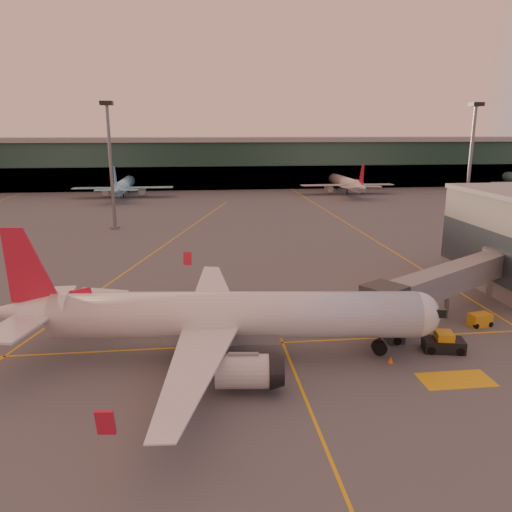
{
  "coord_description": "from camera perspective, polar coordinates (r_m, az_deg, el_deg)",
  "views": [
    {
      "loc": [
        -2.85,
        -39.22,
        20.05
      ],
      "look_at": [
        4.17,
        19.79,
        5.0
      ],
      "focal_mm": 35.0,
      "sensor_mm": 36.0,
      "label": 1
    }
  ],
  "objects": [
    {
      "name": "mast_east_near",
      "position": [
        116.7,
        23.36,
        10.53
      ],
      "size": [
        2.4,
        2.4,
        25.6
      ],
      "color": "slate",
      "rests_on": "ground"
    },
    {
      "name": "cone_fwd",
      "position": [
        46.64,
        15.14,
        -11.39
      ],
      "size": [
        0.47,
        0.47,
        0.59
      ],
      "color": "#FB640D",
      "rests_on": "ground"
    },
    {
      "name": "ground",
      "position": [
        44.14,
        -2.4,
        -12.82
      ],
      "size": [
        600.0,
        600.0,
        0.0
      ],
      "primitive_type": "plane",
      "color": "#4C4F54",
      "rests_on": "ground"
    },
    {
      "name": "main_airplane",
      "position": [
        44.72,
        -4.1,
        -6.97
      ],
      "size": [
        39.94,
        36.09,
        12.05
      ],
      "rotation": [
        0.0,
        0.0,
        -0.11
      ],
      "color": "silver",
      "rests_on": "ground"
    },
    {
      "name": "taxi_markings",
      "position": [
        86.19,
        -9.57,
        0.56
      ],
      "size": [
        100.12,
        173.0,
        0.01
      ],
      "color": "gold",
      "rests_on": "ground"
    },
    {
      "name": "pushback_tug",
      "position": [
        50.23,
        20.65,
        -9.33
      ],
      "size": [
        3.99,
        2.68,
        1.88
      ],
      "rotation": [
        0.0,
        0.0,
        -0.21
      ],
      "color": "black",
      "rests_on": "ground"
    },
    {
      "name": "jet_bridge",
      "position": [
        59.05,
        21.85,
        -2.47
      ],
      "size": [
        24.19,
        17.08,
        5.94
      ],
      "color": "slate",
      "rests_on": "ground"
    },
    {
      "name": "gpu_cart",
      "position": [
        57.87,
        24.22,
        -6.68
      ],
      "size": [
        2.51,
        1.77,
        1.34
      ],
      "rotation": [
        0.0,
        0.0,
        0.19
      ],
      "color": "gold",
      "rests_on": "ground"
    },
    {
      "name": "mast_west_near",
      "position": [
        106.74,
        -16.32,
        10.87
      ],
      "size": [
        2.4,
        2.4,
        25.6
      ],
      "color": "slate",
      "rests_on": "ground"
    },
    {
      "name": "cone_wing_left",
      "position": [
        60.93,
        -5.36,
        -4.82
      ],
      "size": [
        0.4,
        0.4,
        0.51
      ],
      "color": "#FB640D",
      "rests_on": "ground"
    },
    {
      "name": "catering_truck",
      "position": [
        53.95,
        -17.13,
        -5.7
      ],
      "size": [
        5.57,
        3.77,
        3.98
      ],
      "rotation": [
        0.0,
        0.0,
        -0.33
      ],
      "color": "#A41723",
      "rests_on": "ground"
    },
    {
      "name": "distant_aircraft_row",
      "position": [
        159.09,
        -1.81,
        6.96
      ],
      "size": [
        350.0,
        34.0,
        13.0
      ],
      "color": "#8BCFE9",
      "rests_on": "ground"
    },
    {
      "name": "cone_nose",
      "position": [
        51.61,
        20.07,
        -9.29
      ],
      "size": [
        0.38,
        0.38,
        0.48
      ],
      "color": "#FB640D",
      "rests_on": "ground"
    },
    {
      "name": "terminal",
      "position": [
        181.39,
        -5.97,
        10.57
      ],
      "size": [
        400.0,
        20.0,
        17.6
      ],
      "color": "#19382D",
      "rests_on": "ground"
    }
  ]
}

